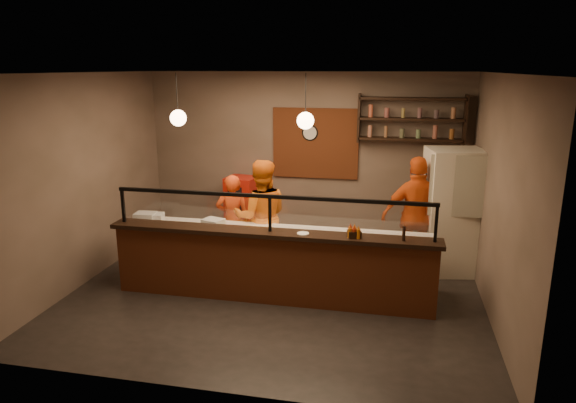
% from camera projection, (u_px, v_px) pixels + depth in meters
% --- Properties ---
extents(floor, '(6.00, 6.00, 0.00)m').
position_uv_depth(floor, '(275.00, 292.00, 7.70)').
color(floor, black).
rests_on(floor, ground).
extents(ceiling, '(6.00, 6.00, 0.00)m').
position_uv_depth(ceiling, '(274.00, 73.00, 6.89)').
color(ceiling, '#352D29').
rests_on(ceiling, wall_back).
extents(wall_back, '(6.00, 0.00, 6.00)m').
position_uv_depth(wall_back, '(305.00, 159.00, 9.66)').
color(wall_back, '#796358').
rests_on(wall_back, floor).
extents(wall_left, '(0.00, 5.00, 5.00)m').
position_uv_depth(wall_left, '(85.00, 180.00, 7.89)').
color(wall_left, '#796358').
rests_on(wall_left, floor).
extents(wall_right, '(0.00, 5.00, 5.00)m').
position_uv_depth(wall_right, '(498.00, 199.00, 6.71)').
color(wall_right, '#796358').
rests_on(wall_right, floor).
extents(wall_front, '(6.00, 0.00, 6.00)m').
position_uv_depth(wall_front, '(216.00, 247.00, 4.93)').
color(wall_front, '#796358').
rests_on(wall_front, floor).
extents(brick_patch, '(1.60, 0.04, 1.30)m').
position_uv_depth(brick_patch, '(315.00, 143.00, 9.52)').
color(brick_patch, brown).
rests_on(brick_patch, wall_back).
extents(service_counter, '(4.60, 0.25, 1.00)m').
position_uv_depth(service_counter, '(271.00, 269.00, 7.29)').
color(service_counter, brown).
rests_on(service_counter, floor).
extents(counter_ledge, '(4.70, 0.37, 0.06)m').
position_uv_depth(counter_ledge, '(270.00, 233.00, 7.16)').
color(counter_ledge, black).
rests_on(counter_ledge, service_counter).
extents(worktop_cabinet, '(4.60, 0.75, 0.85)m').
position_uv_depth(worktop_cabinet, '(278.00, 261.00, 7.78)').
color(worktop_cabinet, gray).
rests_on(worktop_cabinet, floor).
extents(worktop, '(4.60, 0.75, 0.05)m').
position_uv_depth(worktop, '(278.00, 233.00, 7.67)').
color(worktop, white).
rests_on(worktop, worktop_cabinet).
extents(sneeze_guard, '(4.50, 0.05, 0.52)m').
position_uv_depth(sneeze_guard, '(270.00, 210.00, 7.07)').
color(sneeze_guard, white).
rests_on(sneeze_guard, counter_ledge).
extents(wall_shelving, '(1.84, 0.28, 0.85)m').
position_uv_depth(wall_shelving, '(411.00, 119.00, 8.92)').
color(wall_shelving, black).
rests_on(wall_shelving, wall_back).
extents(wall_clock, '(0.30, 0.04, 0.30)m').
position_uv_depth(wall_clock, '(310.00, 133.00, 9.48)').
color(wall_clock, black).
rests_on(wall_clock, wall_back).
extents(pendant_left, '(0.24, 0.24, 0.77)m').
position_uv_depth(pendant_left, '(178.00, 118.00, 7.54)').
color(pendant_left, black).
rests_on(pendant_left, ceiling).
extents(pendant_right, '(0.24, 0.24, 0.77)m').
position_uv_depth(pendant_right, '(305.00, 121.00, 7.16)').
color(pendant_right, black).
rests_on(pendant_right, ceiling).
extents(cook_left, '(0.65, 0.53, 1.54)m').
position_uv_depth(cook_left, '(233.00, 219.00, 8.73)').
color(cook_left, '#E74515').
rests_on(cook_left, floor).
extents(cook_mid, '(1.07, 0.94, 1.86)m').
position_uv_depth(cook_mid, '(261.00, 216.00, 8.31)').
color(cook_mid, orange).
rests_on(cook_mid, floor).
extents(cook_right, '(1.20, 0.70, 1.93)m').
position_uv_depth(cook_right, '(417.00, 216.00, 8.20)').
color(cook_right, '#DC5114').
rests_on(cook_right, floor).
extents(fridge, '(0.98, 0.93, 2.03)m').
position_uv_depth(fridge, '(452.00, 211.00, 8.28)').
color(fridge, beige).
rests_on(fridge, floor).
extents(red_cooler, '(0.61, 0.57, 1.27)m').
position_uv_depth(red_cooler, '(242.00, 210.00, 9.80)').
color(red_cooler, '#B4180C').
rests_on(red_cooler, floor).
extents(pizza_dough, '(0.62, 0.62, 0.01)m').
position_uv_depth(pizza_dough, '(258.00, 230.00, 7.69)').
color(pizza_dough, white).
rests_on(pizza_dough, worktop).
extents(prep_tub_a, '(0.34, 0.28, 0.16)m').
position_uv_depth(prep_tub_a, '(145.00, 218.00, 8.08)').
color(prep_tub_a, silver).
rests_on(prep_tub_a, worktop).
extents(prep_tub_b, '(0.32, 0.27, 0.14)m').
position_uv_depth(prep_tub_b, '(154.00, 218.00, 8.08)').
color(prep_tub_b, silver).
rests_on(prep_tub_b, worktop).
extents(prep_tub_c, '(0.36, 0.32, 0.15)m').
position_uv_depth(prep_tub_c, '(213.00, 224.00, 7.77)').
color(prep_tub_c, silver).
rests_on(prep_tub_c, worktop).
extents(rolling_pin, '(0.40, 0.16, 0.07)m').
position_uv_depth(rolling_pin, '(237.00, 228.00, 7.71)').
color(rolling_pin, yellow).
rests_on(rolling_pin, worktop).
extents(condiment_caddy, '(0.21, 0.18, 0.10)m').
position_uv_depth(condiment_caddy, '(354.00, 234.00, 6.87)').
color(condiment_caddy, black).
rests_on(condiment_caddy, counter_ledge).
extents(pepper_mill, '(0.05, 0.05, 0.20)m').
position_uv_depth(pepper_mill, '(404.00, 234.00, 6.73)').
color(pepper_mill, black).
rests_on(pepper_mill, counter_ledge).
extents(small_plate, '(0.19, 0.19, 0.01)m').
position_uv_depth(small_plate, '(303.00, 233.00, 7.03)').
color(small_plate, white).
rests_on(small_plate, counter_ledge).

